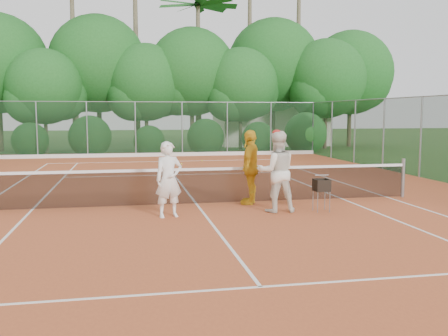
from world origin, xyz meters
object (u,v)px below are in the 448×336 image
(player_center_grp, at_px, (276,171))
(ball_hopper, at_px, (322,186))
(player_yellow, at_px, (250,167))
(player_white, at_px, (169,180))

(player_center_grp, height_order, ball_hopper, player_center_grp)
(player_yellow, distance_m, ball_hopper, 2.00)
(ball_hopper, bearing_deg, player_white, 177.07)
(ball_hopper, bearing_deg, player_center_grp, 169.03)
(player_yellow, relative_size, ball_hopper, 2.47)
(player_center_grp, height_order, player_yellow, player_center_grp)
(player_yellow, xyz_separation_m, ball_hopper, (1.45, -1.32, -0.35))
(player_center_grp, xyz_separation_m, ball_hopper, (1.10, -0.17, -0.36))
(player_center_grp, distance_m, player_yellow, 1.21)
(ball_hopper, bearing_deg, player_yellow, 135.33)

